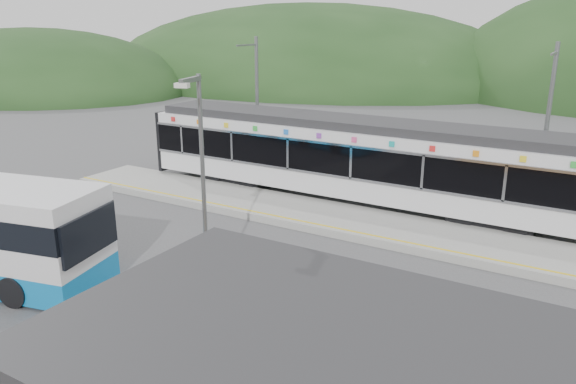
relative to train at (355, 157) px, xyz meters
The scene contains 8 objects.
ground 6.35m from the train, 88.28° to the right, with size 120.00×120.00×0.00m, color #4C4C4F.
hills 6.73m from the train, ahead, with size 146.00×149.00×26.00m.
platform 3.31m from the train, 86.17° to the right, with size 26.00×3.20×0.30m, color #9E9E99.
yellow_line 4.37m from the train, 87.41° to the right, with size 26.00×0.10×0.01m, color yellow.
train is the anchor object (origin of this frame).
catenary_mast_west 7.46m from the train, 159.40° to the left, with size 0.18×1.80×7.00m.
catenary_mast_east 7.79m from the train, 19.65° to the left, with size 0.18×1.80×7.00m.
lamp_post 10.71m from the train, 89.53° to the right, with size 0.39×1.16×6.47m.
Camera 1 is at (9.43, -15.94, 7.81)m, focal length 35.00 mm.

